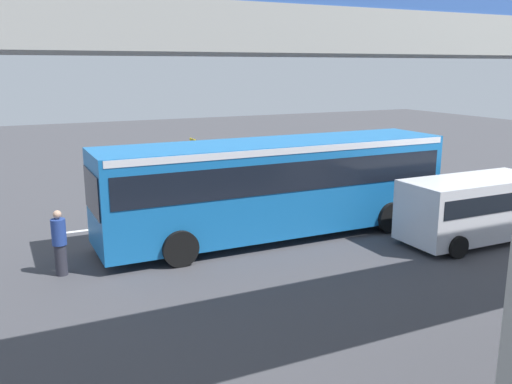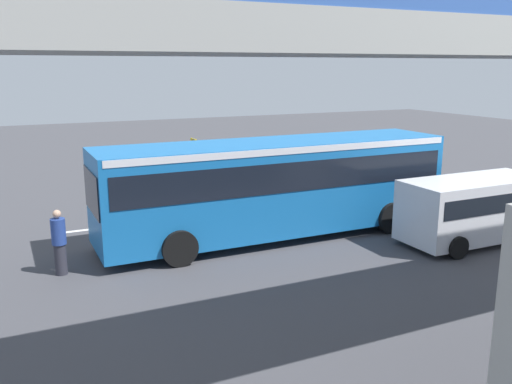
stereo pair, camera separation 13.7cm
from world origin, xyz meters
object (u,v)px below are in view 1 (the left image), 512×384
at_px(city_bus, 276,180).
at_px(traffic_sign, 193,163).
at_px(parked_van, 474,205).
at_px(pedestrian, 60,243).

distance_m(city_bus, traffic_sign, 4.46).
height_order(city_bus, parked_van, city_bus).
bearing_deg(pedestrian, city_bus, -175.58).
xyz_separation_m(parked_van, traffic_sign, (6.69, -7.44, 0.71)).
relative_size(parked_van, pedestrian, 2.68).
distance_m(pedestrian, traffic_sign, 7.32).
height_order(pedestrian, traffic_sign, traffic_sign).
bearing_deg(city_bus, traffic_sign, -72.95).
relative_size(city_bus, traffic_sign, 4.12).
bearing_deg(traffic_sign, parked_van, 131.98).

